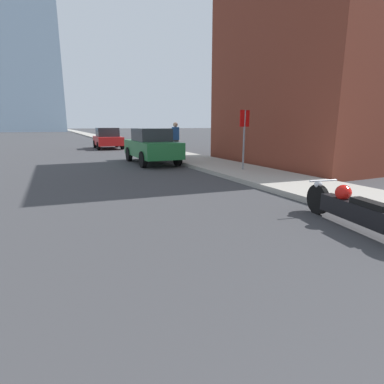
{
  "coord_description": "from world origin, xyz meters",
  "views": [
    {
      "loc": [
        -0.98,
        1.45,
        1.79
      ],
      "look_at": [
        1.39,
        6.56,
        0.54
      ],
      "focal_mm": 28.0,
      "sensor_mm": 36.0,
      "label": 1
    }
  ],
  "objects_px": {
    "motorcycle": "(353,208)",
    "stop_sign": "(244,129)",
    "parked_car_red": "(108,138)",
    "pedestrian": "(176,139)",
    "parked_car_green": "(151,146)"
  },
  "relations": [
    {
      "from": "stop_sign",
      "to": "pedestrian",
      "type": "bearing_deg",
      "value": 94.19
    },
    {
      "from": "motorcycle",
      "to": "parked_car_red",
      "type": "distance_m",
      "value": 21.1
    },
    {
      "from": "motorcycle",
      "to": "parked_car_green",
      "type": "height_order",
      "value": "parked_car_green"
    },
    {
      "from": "pedestrian",
      "to": "parked_car_red",
      "type": "bearing_deg",
      "value": 103.24
    },
    {
      "from": "motorcycle",
      "to": "parked_car_red",
      "type": "height_order",
      "value": "parked_car_red"
    },
    {
      "from": "motorcycle",
      "to": "stop_sign",
      "type": "xyz_separation_m",
      "value": [
        1.87,
        6.13,
        1.28
      ]
    },
    {
      "from": "motorcycle",
      "to": "stop_sign",
      "type": "bearing_deg",
      "value": 83.49
    },
    {
      "from": "parked_car_red",
      "to": "stop_sign",
      "type": "height_order",
      "value": "stop_sign"
    },
    {
      "from": "motorcycle",
      "to": "parked_car_green",
      "type": "relative_size",
      "value": 0.58
    },
    {
      "from": "stop_sign",
      "to": "parked_car_red",
      "type": "bearing_deg",
      "value": 99.74
    },
    {
      "from": "parked_car_green",
      "to": "pedestrian",
      "type": "xyz_separation_m",
      "value": [
        1.83,
        1.46,
        0.25
      ]
    },
    {
      "from": "motorcycle",
      "to": "pedestrian",
      "type": "relative_size",
      "value": 1.4
    },
    {
      "from": "stop_sign",
      "to": "pedestrian",
      "type": "relative_size",
      "value": 1.21
    },
    {
      "from": "parked_car_green",
      "to": "parked_car_red",
      "type": "relative_size",
      "value": 1.08
    },
    {
      "from": "motorcycle",
      "to": "stop_sign",
      "type": "relative_size",
      "value": 1.15
    }
  ]
}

